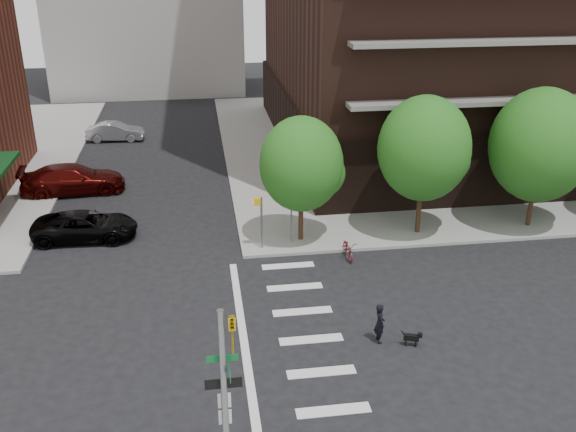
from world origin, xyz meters
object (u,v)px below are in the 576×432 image
at_px(traffic_signal, 227,431).
at_px(parked_car_silver, 115,132).
at_px(parked_car_black, 85,226).
at_px(parked_car_maroon, 73,179).
at_px(scooter, 348,249).
at_px(dog_walker, 380,323).

xyz_separation_m(traffic_signal, parked_car_silver, (-6.37, 35.38, -2.01)).
xyz_separation_m(parked_car_black, parked_car_silver, (-0.26, 17.54, -0.02)).
relative_size(parked_car_maroon, scooter, 3.55).
xyz_separation_m(traffic_signal, parked_car_black, (-6.11, 17.84, -2.00)).
distance_m(scooter, dog_walker, 6.98).
bearing_deg(traffic_signal, parked_car_silver, 100.21).
xyz_separation_m(parked_car_maroon, scooter, (14.14, -10.57, -0.42)).
bearing_deg(traffic_signal, parked_car_black, 108.90).
height_order(traffic_signal, parked_car_maroon, traffic_signal).
height_order(parked_car_black, parked_car_maroon, parked_car_maroon).
bearing_deg(parked_car_maroon, parked_car_silver, -12.94).
bearing_deg(parked_car_maroon, dog_walker, -147.82).
xyz_separation_m(parked_car_black, parked_car_maroon, (-1.62, 6.73, 0.16)).
bearing_deg(dog_walker, scooter, -6.22).
bearing_deg(parked_car_silver, scooter, -145.90).
bearing_deg(scooter, traffic_signal, -115.52).
bearing_deg(dog_walker, parked_car_maroon, 35.53).
distance_m(parked_car_silver, dog_walker, 30.91).
relative_size(parked_car_maroon, dog_walker, 3.77).
distance_m(traffic_signal, dog_walker, 9.41).
bearing_deg(scooter, parked_car_maroon, 142.29).
height_order(scooter, dog_walker, dog_walker).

